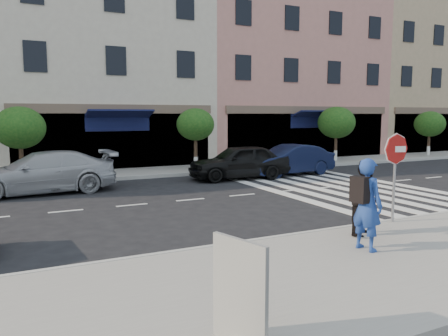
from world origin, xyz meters
TOP-DOWN VIEW (x-y plane):
  - ground at (0.00, 0.00)m, footprint 120.00×120.00m
  - sidewalk_near at (0.00, -3.75)m, footprint 60.00×4.50m
  - sidewalk_far at (0.00, 11.00)m, footprint 60.00×3.00m
  - building_centre at (-0.50, 17.00)m, footprint 11.00×9.00m
  - building_east_mid at (11.50, 17.00)m, footprint 13.00×9.00m
  - building_east_far at (24.00, 17.00)m, footprint 12.00×9.00m
  - street_tree_wb at (-5.00, 10.80)m, footprint 2.10×2.10m
  - street_tree_c at (3.00, 10.80)m, footprint 1.90×1.90m
  - street_tree_ea at (12.00, 10.80)m, footprint 2.20×2.20m
  - street_tree_eb at (20.00, 10.80)m, footprint 2.00×2.00m
  - stop_sign at (3.30, -1.67)m, footprint 0.75×0.32m
  - photographer at (0.98, -3.11)m, footprint 0.54×0.74m
  - walker at (1.78, -2.26)m, footprint 1.05×0.98m
  - poster_board at (-3.06, -5.27)m, footprint 0.38×0.83m
  - car_far_left at (-4.42, 7.60)m, footprint 5.37×2.37m
  - car_far_mid at (3.78, 7.60)m, footprint 4.66×2.12m
  - car_far_right at (6.50, 7.60)m, footprint 4.50×1.82m

SIDE VIEW (x-z plane):
  - ground at x=0.00m, z-range 0.00..0.00m
  - sidewalk_near at x=0.00m, z-range 0.00..0.15m
  - sidewalk_far at x=0.00m, z-range 0.00..0.15m
  - car_far_right at x=6.50m, z-range 0.00..1.45m
  - car_far_left at x=-4.42m, z-range 0.00..1.53m
  - car_far_mid at x=3.78m, z-range 0.00..1.55m
  - poster_board at x=-3.06m, z-range 0.13..1.44m
  - walker at x=1.78m, z-range 0.15..1.87m
  - photographer at x=0.98m, z-range 0.15..2.02m
  - stop_sign at x=3.30m, z-range 0.68..2.95m
  - street_tree_eb at x=20.00m, z-range 0.75..3.69m
  - street_tree_wb at x=-5.00m, z-range 0.78..3.84m
  - street_tree_c at x=3.00m, z-range 0.84..3.87m
  - street_tree_ea at x=12.00m, z-range 0.80..3.99m
  - building_centre at x=-0.50m, z-range 0.00..11.00m
  - building_east_far at x=24.00m, z-range 0.00..12.00m
  - building_east_mid at x=11.50m, z-range 0.00..13.00m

